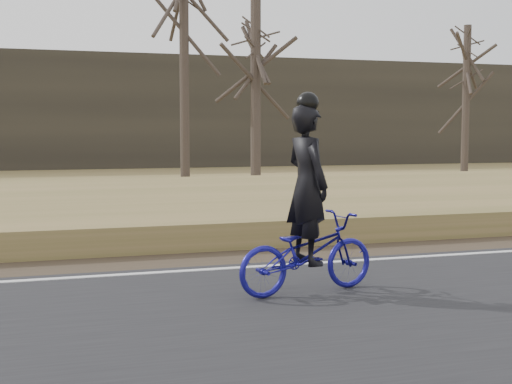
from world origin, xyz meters
name	(u,v)px	position (x,y,z in m)	size (l,w,h in m)	color
cyclist	(307,228)	(5.57, -1.51, 0.83)	(1.90, 0.96, 2.38)	navy
bare_tree_center	(184,55)	(8.11, 17.56, 4.86)	(0.36, 0.36, 9.71)	#453932
bare_tree_right	(256,94)	(10.04, 14.65, 3.27)	(0.36, 0.36, 6.53)	#453932
bare_tree_far_right	(466,100)	(21.78, 19.44, 3.41)	(0.36, 0.36, 6.82)	#453932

